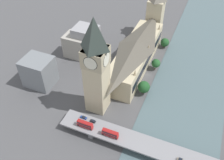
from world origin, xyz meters
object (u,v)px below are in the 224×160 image
double_decker_bus_rear (85,124)px  car_southbound_mid (180,160)px  victoria_tower (155,15)px  road_bridge (171,154)px  parliament_hall (136,54)px  car_southbound_lead (93,121)px  double_decker_bus_mid (110,133)px  clock_tower (96,66)px  car_northbound_tail (84,117)px

double_decker_bus_rear → car_southbound_mid: bearing=179.9°
car_southbound_mid → victoria_tower: bearing=-68.2°
road_bridge → parliament_hall: bearing=-57.9°
victoria_tower → car_southbound_lead: victoria_tower is taller
parliament_hall → double_decker_bus_mid: (-10.15, 79.54, -3.94)m
victoria_tower → parliament_hall: bearing=90.1°
clock_tower → double_decker_bus_mid: (-19.90, 24.30, -29.34)m
victoria_tower → car_southbound_lead: (4.70, 129.56, -14.62)m
victoria_tower → car_northbound_tail: bearing=84.8°
double_decker_bus_mid → car_southbound_lead: size_ratio=2.75×
double_decker_bus_mid → double_decker_bus_rear: bearing=-0.3°
car_northbound_tail → car_southbound_lead: size_ratio=1.19×
parliament_hall → double_decker_bus_rear: (7.53, 79.44, -3.96)m
victoria_tower → road_bridge: victoria_tower is taller
car_southbound_lead → car_southbound_mid: size_ratio=1.00×
victoria_tower → clock_tower: bearing=85.0°
parliament_hall → car_southbound_mid: parliament_hall is taller
car_southbound_mid → double_decker_bus_rear: bearing=-0.1°
victoria_tower → car_southbound_mid: (-54.20, 135.23, -14.56)m
clock_tower → double_decker_bus_mid: 42.98m
parliament_hall → road_bridge: size_ratio=0.61×
double_decker_bus_rear → parliament_hall: bearing=-95.4°
double_decker_bus_rear → car_northbound_tail: 7.56m
parliament_hall → clock_tower: clock_tower is taller
double_decker_bus_rear → car_southbound_lead: double_decker_bus_rear is taller
road_bridge → double_decker_bus_mid: 38.41m
car_southbound_mid → car_southbound_lead: bearing=-5.5°
victoria_tower → double_decker_bus_mid: size_ratio=4.39×
parliament_hall → victoria_tower: 56.41m
road_bridge → clock_tower: bearing=-20.5°
victoria_tower → double_decker_bus_mid: victoria_tower is taller
clock_tower → road_bridge: bearing=159.5°
clock_tower → double_decker_bus_rear: bearing=95.2°
clock_tower → car_northbound_tail: clock_tower is taller
clock_tower → victoria_tower: size_ratio=1.54×
parliament_hall → victoria_tower: victoria_tower is taller
clock_tower → car_southbound_lead: bearing=105.0°
car_southbound_lead → victoria_tower: bearing=-92.1°
parliament_hall → road_bridge: bearing=122.1°
parliament_hall → car_southbound_mid: bearing=124.3°
double_decker_bus_mid → double_decker_bus_rear: 17.68m
car_northbound_tail → car_southbound_lead: (-7.03, 0.34, -0.06)m
clock_tower → victoria_tower: 112.64m
parliament_hall → road_bridge: 91.15m
car_northbound_tail → double_decker_bus_rear: bearing=125.6°
clock_tower → car_southbound_lead: clock_tower is taller
road_bridge → double_decker_bus_rear: 56.00m
victoria_tower → car_southbound_lead: 130.47m
road_bridge → double_decker_bus_mid: (38.13, 2.62, 3.81)m
double_decker_bus_mid → car_southbound_mid: (-43.99, -0.05, -1.90)m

